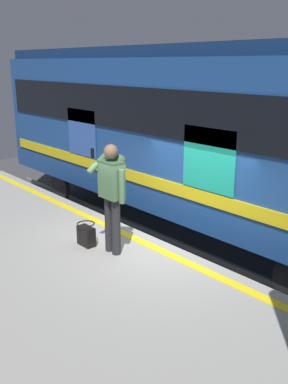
# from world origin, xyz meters

# --- Properties ---
(ground_plane) EXTENTS (25.10, 25.10, 0.00)m
(ground_plane) POSITION_xyz_m (0.00, 0.00, 0.00)
(ground_plane) COLOR #3D3D3F
(platform) EXTENTS (13.05, 4.83, 1.04)m
(platform) POSITION_xyz_m (0.00, 2.41, 0.52)
(platform) COLOR gray
(platform) RESTS_ON ground
(safety_line) EXTENTS (12.79, 0.16, 0.01)m
(safety_line) POSITION_xyz_m (0.00, 0.30, 1.04)
(safety_line) COLOR yellow
(safety_line) RESTS_ON platform
(track_rail_near) EXTENTS (16.96, 0.08, 0.16)m
(track_rail_near) POSITION_xyz_m (0.00, -1.65, 0.08)
(track_rail_near) COLOR slate
(track_rail_near) RESTS_ON ground
(track_rail_far) EXTENTS (16.96, 0.08, 0.16)m
(track_rail_far) POSITION_xyz_m (0.00, -3.08, 0.08)
(track_rail_far) COLOR slate
(track_rail_far) RESTS_ON ground
(train_carriage) EXTENTS (11.37, 2.91, 4.14)m
(train_carriage) POSITION_xyz_m (1.73, -2.36, 2.61)
(train_carriage) COLOR #1E478C
(train_carriage) RESTS_ON ground
(passenger) EXTENTS (0.57, 0.55, 1.76)m
(passenger) POSITION_xyz_m (0.10, 0.90, 2.08)
(passenger) COLOR #262628
(passenger) RESTS_ON platform
(handbag) EXTENTS (0.32, 0.30, 0.39)m
(handbag) POSITION_xyz_m (0.61, 1.08, 1.22)
(handbag) COLOR black
(handbag) RESTS_ON platform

